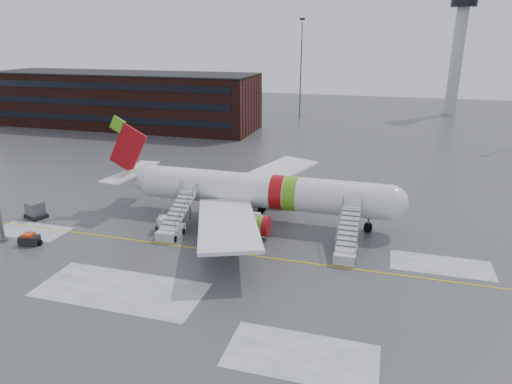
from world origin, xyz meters
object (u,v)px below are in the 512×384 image
(airstair_aft, at_px, (174,225))
(uld_container, at_px, (35,210))
(airliner, at_px, (253,191))
(pushback_tug, at_px, (168,225))
(airstair_fwd, at_px, (347,246))
(baggage_tractor, at_px, (30,240))

(airstair_aft, bearing_deg, uld_container, -179.59)
(airstair_aft, xyz_separation_m, uld_container, (-17.50, -0.13, -0.18))
(airliner, bearing_deg, pushback_tug, -142.32)
(pushback_tug, bearing_deg, airliner, 37.68)
(airstair_fwd, relative_size, pushback_tug, 2.48)
(airstair_fwd, height_order, uld_container, airstair_fwd)
(pushback_tug, height_order, baggage_tractor, pushback_tug)
(airstair_aft, distance_m, pushback_tug, 1.14)
(airstair_fwd, height_order, pushback_tug, airstair_fwd)
(baggage_tractor, bearing_deg, pushback_tug, 30.25)
(uld_container, height_order, baggage_tractor, uld_container)
(airstair_aft, height_order, baggage_tractor, airstair_aft)
(pushback_tug, bearing_deg, uld_container, -177.61)
(airstair_aft, distance_m, uld_container, 17.50)
(baggage_tractor, bearing_deg, airliner, 33.33)
(airstair_fwd, relative_size, airstair_aft, 1.00)
(airstair_aft, bearing_deg, pushback_tug, 148.42)
(airliner, xyz_separation_m, baggage_tractor, (-19.67, -12.93, -2.89))
(airliner, xyz_separation_m, pushback_tug, (-7.73, -5.97, -2.70))
(airstair_fwd, bearing_deg, airstair_aft, 180.00)
(airstair_aft, bearing_deg, baggage_tractor, -153.55)
(airliner, relative_size, uld_container, 12.93)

